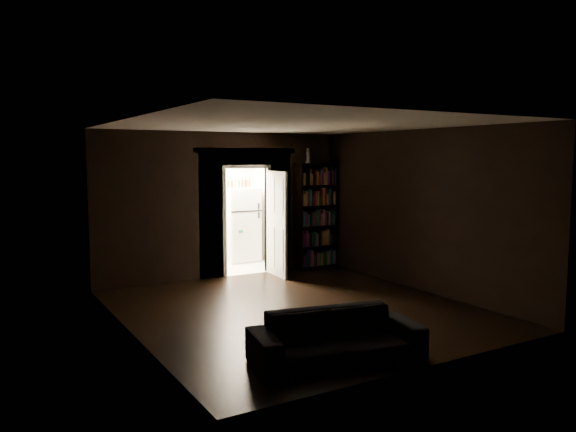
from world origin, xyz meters
The scene contains 9 objects.
ground centered at (0.00, 0.00, 0.00)m, with size 5.50×5.50×0.00m, color black.
room_walls centered at (-0.01, 1.07, 1.68)m, with size 5.02×5.61×2.84m.
kitchen_alcove centered at (0.50, 3.87, 1.21)m, with size 2.20×1.80×2.60m.
sofa centered at (-0.75, -2.10, 0.38)m, with size 1.95×0.85×0.75m, color black.
bookshelf centered at (2.00, 2.55, 1.10)m, with size 0.90×0.32×2.20m, color black.
refrigerator centered at (1.00, 4.11, 0.82)m, with size 0.74×0.68×1.65m, color silver.
door centered at (0.93, 2.31, 1.02)m, with size 0.85×0.05×2.05m, color silver.
figurine centered at (1.78, 2.52, 2.35)m, with size 0.10×0.10×0.30m, color silver.
bottles centered at (0.97, 4.09, 1.77)m, with size 0.59×0.07×0.24m, color black.
Camera 1 is at (-4.36, -7.16, 2.31)m, focal length 35.00 mm.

